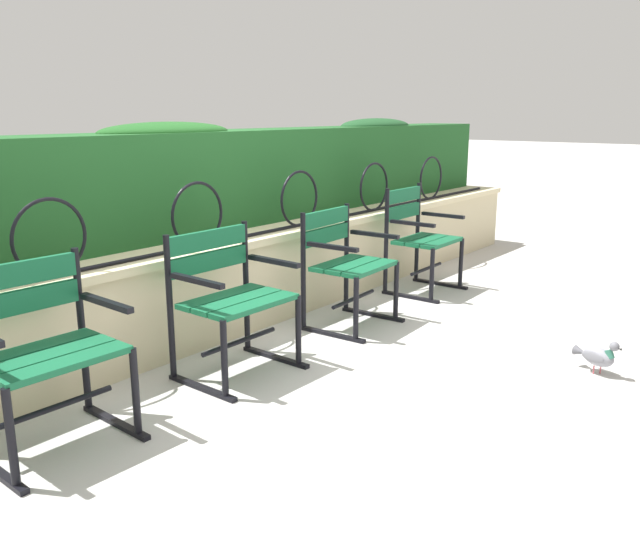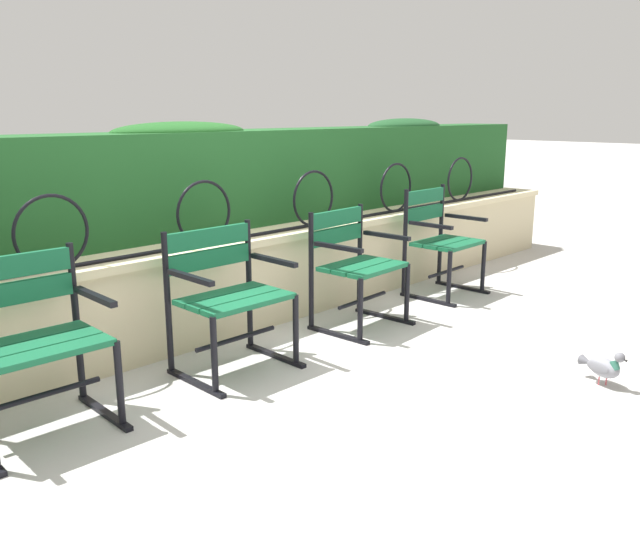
% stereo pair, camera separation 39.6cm
% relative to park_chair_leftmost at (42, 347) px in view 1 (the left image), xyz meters
% --- Properties ---
extents(ground_plane, '(60.00, 60.00, 0.00)m').
position_rel_park_chair_leftmost_xyz_m(ground_plane, '(1.63, -0.45, -0.46)').
color(ground_plane, '#B7B5AF').
extents(stone_wall, '(8.12, 0.41, 0.65)m').
position_rel_park_chair_leftmost_xyz_m(stone_wall, '(1.63, 0.52, -0.13)').
color(stone_wall, beige).
rests_on(stone_wall, ground).
extents(iron_arch_fence, '(7.57, 0.02, 0.42)m').
position_rel_park_chair_leftmost_xyz_m(iron_arch_fence, '(1.37, 0.45, 0.37)').
color(iron_arch_fence, black).
rests_on(iron_arch_fence, stone_wall).
extents(hedge_row, '(7.96, 0.50, 0.79)m').
position_rel_park_chair_leftmost_xyz_m(hedge_row, '(1.63, 0.95, 0.56)').
color(hedge_row, '#1E5123').
rests_on(hedge_row, stone_wall).
extents(park_chair_leftmost, '(0.64, 0.54, 0.85)m').
position_rel_park_chair_leftmost_xyz_m(park_chair_leftmost, '(0.00, 0.00, 0.00)').
color(park_chair_leftmost, '#145B38').
rests_on(park_chair_leftmost, ground).
extents(park_chair_centre_left, '(0.64, 0.53, 0.84)m').
position_rel_park_chair_leftmost_xyz_m(park_chair_centre_left, '(1.12, -0.03, -0.00)').
color(park_chair_centre_left, '#145B38').
rests_on(park_chair_centre_left, ground).
extents(park_chair_centre_right, '(0.62, 0.55, 0.83)m').
position_rel_park_chair_leftmost_xyz_m(park_chair_centre_right, '(2.25, -0.03, -0.01)').
color(park_chair_centre_right, '#145B38').
rests_on(park_chair_centre_right, ground).
extents(park_chair_rightmost, '(0.58, 0.53, 0.88)m').
position_rel_park_chair_leftmost_xyz_m(park_chair_rightmost, '(3.37, 0.02, 0.00)').
color(park_chair_rightmost, '#145B38').
rests_on(park_chair_rightmost, ground).
extents(pigeon_near_chairs, '(0.15, 0.29, 0.22)m').
position_rel_park_chair_leftmost_xyz_m(pigeon_near_chairs, '(2.42, -1.73, -0.35)').
color(pigeon_near_chairs, gray).
rests_on(pigeon_near_chairs, ground).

